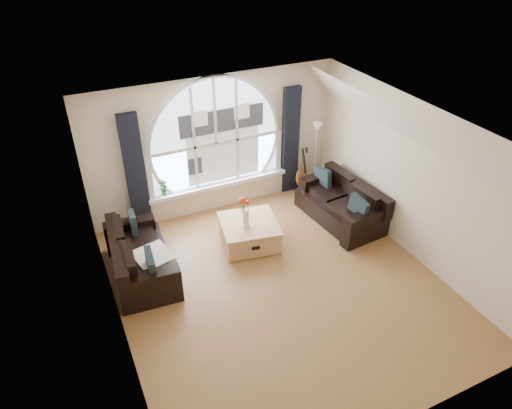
{
  "coord_description": "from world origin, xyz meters",
  "views": [
    {
      "loc": [
        -2.76,
        -4.96,
        5.24
      ],
      "look_at": [
        0.0,
        0.9,
        1.05
      ],
      "focal_mm": 32.58,
      "sensor_mm": 36.0,
      "label": 1
    }
  ],
  "objects_px": {
    "vase_flowers": "(246,207)",
    "guitar": "(302,168)",
    "sofa_right": "(341,202)",
    "coffee_chest": "(249,232)",
    "potted_plant": "(163,188)",
    "sofa_left": "(140,255)",
    "floor_lamp": "(315,159)"
  },
  "relations": [
    {
      "from": "vase_flowers",
      "to": "sofa_left",
      "type": "bearing_deg",
      "value": 178.59
    },
    {
      "from": "sofa_left",
      "to": "guitar",
      "type": "height_order",
      "value": "guitar"
    },
    {
      "from": "sofa_left",
      "to": "floor_lamp",
      "type": "relative_size",
      "value": 1.1
    },
    {
      "from": "sofa_left",
      "to": "potted_plant",
      "type": "distance_m",
      "value": 1.66
    },
    {
      "from": "vase_flowers",
      "to": "floor_lamp",
      "type": "relative_size",
      "value": 0.44
    },
    {
      "from": "sofa_left",
      "to": "sofa_right",
      "type": "height_order",
      "value": "sofa_right"
    },
    {
      "from": "coffee_chest",
      "to": "guitar",
      "type": "bearing_deg",
      "value": 45.24
    },
    {
      "from": "floor_lamp",
      "to": "potted_plant",
      "type": "height_order",
      "value": "floor_lamp"
    },
    {
      "from": "sofa_left",
      "to": "floor_lamp",
      "type": "xyz_separation_m",
      "value": [
        3.96,
        1.05,
        0.4
      ]
    },
    {
      "from": "vase_flowers",
      "to": "guitar",
      "type": "height_order",
      "value": "vase_flowers"
    },
    {
      "from": "vase_flowers",
      "to": "potted_plant",
      "type": "xyz_separation_m",
      "value": [
        -1.07,
        1.46,
        -0.12
      ]
    },
    {
      "from": "floor_lamp",
      "to": "guitar",
      "type": "height_order",
      "value": "floor_lamp"
    },
    {
      "from": "floor_lamp",
      "to": "guitar",
      "type": "bearing_deg",
      "value": 128.78
    },
    {
      "from": "sofa_right",
      "to": "floor_lamp",
      "type": "height_order",
      "value": "floor_lamp"
    },
    {
      "from": "coffee_chest",
      "to": "potted_plant",
      "type": "height_order",
      "value": "potted_plant"
    },
    {
      "from": "potted_plant",
      "to": "guitar",
      "type": "bearing_deg",
      "value": -2.94
    },
    {
      "from": "vase_flowers",
      "to": "potted_plant",
      "type": "relative_size",
      "value": 2.11
    },
    {
      "from": "sofa_right",
      "to": "coffee_chest",
      "type": "distance_m",
      "value": 1.93
    },
    {
      "from": "coffee_chest",
      "to": "guitar",
      "type": "xyz_separation_m",
      "value": [
        1.82,
        1.25,
        0.29
      ]
    },
    {
      "from": "sofa_left",
      "to": "potted_plant",
      "type": "height_order",
      "value": "potted_plant"
    },
    {
      "from": "sofa_right",
      "to": "potted_plant",
      "type": "xyz_separation_m",
      "value": [
        -3.08,
        1.47,
        0.32
      ]
    },
    {
      "from": "guitar",
      "to": "potted_plant",
      "type": "relative_size",
      "value": 3.19
    },
    {
      "from": "sofa_right",
      "to": "guitar",
      "type": "height_order",
      "value": "guitar"
    },
    {
      "from": "sofa_right",
      "to": "potted_plant",
      "type": "bearing_deg",
      "value": 149.03
    },
    {
      "from": "floor_lamp",
      "to": "coffee_chest",
      "type": "bearing_deg",
      "value": -152.38
    },
    {
      "from": "coffee_chest",
      "to": "guitar",
      "type": "distance_m",
      "value": 2.22
    },
    {
      "from": "floor_lamp",
      "to": "guitar",
      "type": "distance_m",
      "value": 0.38
    },
    {
      "from": "sofa_right",
      "to": "potted_plant",
      "type": "relative_size",
      "value": 5.4
    },
    {
      "from": "sofa_left",
      "to": "guitar",
      "type": "xyz_separation_m",
      "value": [
        3.79,
        1.26,
        0.13
      ]
    },
    {
      "from": "sofa_right",
      "to": "vase_flowers",
      "type": "height_order",
      "value": "vase_flowers"
    },
    {
      "from": "sofa_right",
      "to": "coffee_chest",
      "type": "bearing_deg",
      "value": 172.58
    },
    {
      "from": "guitar",
      "to": "floor_lamp",
      "type": "bearing_deg",
      "value": -70.76
    }
  ]
}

